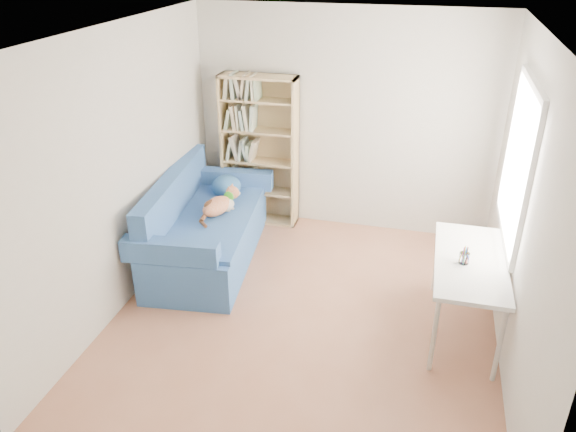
# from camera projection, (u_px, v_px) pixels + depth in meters

# --- Properties ---
(ground) EXTENTS (4.00, 4.00, 0.00)m
(ground) POSITION_uv_depth(u_px,v_px,m) (304.00, 315.00, 5.36)
(ground) COLOR #965D43
(ground) RESTS_ON ground
(room_shell) EXTENTS (3.54, 4.04, 2.62)m
(room_shell) POSITION_uv_depth(u_px,v_px,m) (320.00, 154.00, 4.63)
(room_shell) COLOR silver
(room_shell) RESTS_ON ground
(sofa) EXTENTS (1.15, 2.08, 0.98)m
(sofa) POSITION_uv_depth(u_px,v_px,m) (205.00, 229.00, 6.16)
(sofa) COLOR navy
(sofa) RESTS_ON ground
(bookshelf) EXTENTS (0.91, 0.28, 1.83)m
(bookshelf) POSITION_uv_depth(u_px,v_px,m) (260.00, 157.00, 6.79)
(bookshelf) COLOR tan
(bookshelf) RESTS_ON ground
(desk) EXTENTS (0.60, 1.32, 0.75)m
(desk) POSITION_uv_depth(u_px,v_px,m) (470.00, 266.00, 4.86)
(desk) COLOR white
(desk) RESTS_ON ground
(pen_cup) EXTENTS (0.09, 0.09, 0.16)m
(pen_cup) POSITION_uv_depth(u_px,v_px,m) (464.00, 257.00, 4.75)
(pen_cup) COLOR white
(pen_cup) RESTS_ON desk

